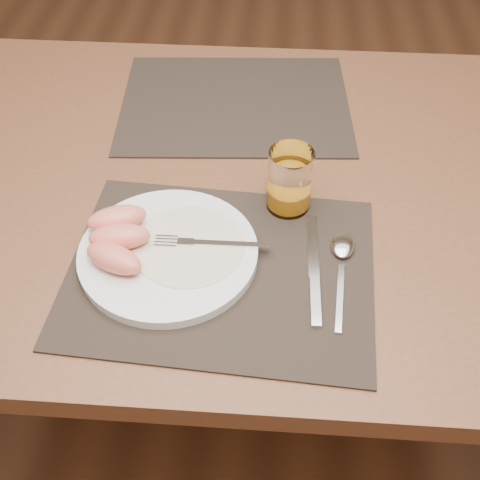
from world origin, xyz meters
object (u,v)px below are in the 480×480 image
placemat_far (235,103)px  knife (314,277)px  fork (202,243)px  placemat_near (221,270)px  table (234,210)px  spoon (342,252)px  plate (168,253)px  juice_glass (290,183)px

placemat_far → knife: bearing=-71.5°
placemat_far → fork: fork is taller
knife → placemat_near: bearing=176.5°
table → spoon: 0.27m
table → fork: 0.22m
placemat_near → placemat_far: (-0.01, 0.44, 0.00)m
plate → juice_glass: 0.22m
table → juice_glass: juice_glass is taller
placemat_far → fork: (-0.02, -0.41, 0.02)m
plate → spoon: 0.26m
plate → fork: 0.05m
table → juice_glass: bearing=-37.9°
fork → spoon: 0.21m
placemat_far → spoon: spoon is taller
fork → juice_glass: bearing=41.0°
fork → spoon: fork is taller
plate → spoon: (0.26, 0.02, -0.00)m
knife → table: bearing=120.7°
juice_glass → knife: bearing=-75.2°
placemat_near → fork: (-0.03, 0.03, 0.02)m
plate → knife: 0.22m
juice_glass → placemat_far: bearing=110.4°
placemat_near → juice_glass: bearing=56.3°
placemat_near → placemat_far: bearing=91.5°
placemat_near → juice_glass: 0.18m
spoon → knife: bearing=-131.0°
placemat_far → fork: 0.41m
spoon → fork: bearing=-178.1°
fork → knife: size_ratio=0.79×
placemat_far → knife: (0.15, -0.45, 0.00)m
juice_glass → fork: bearing=-139.0°
plate → juice_glass: size_ratio=2.51×
spoon → plate: bearing=-175.2°
placemat_near → spoon: 0.19m
table → juice_glass: (0.09, -0.07, 0.14)m
plate → fork: bearing=17.1°
table → placemat_far: size_ratio=3.11×
spoon → juice_glass: 0.14m
plate → juice_glass: bearing=35.5°
fork → placemat_far: bearing=87.2°
plate → fork: fork is taller
fork → placemat_near: bearing=-46.8°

